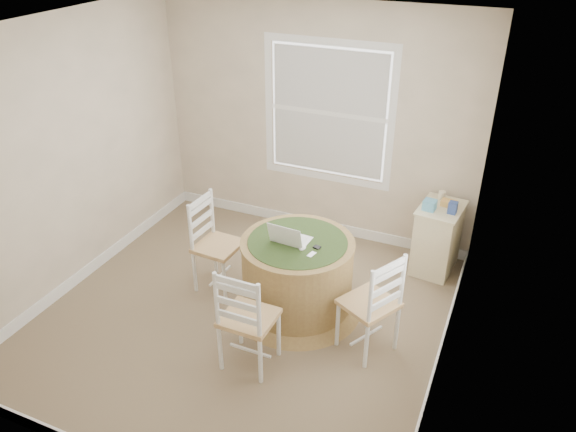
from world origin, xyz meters
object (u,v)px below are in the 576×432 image
at_px(chair_right, 369,303).
at_px(laptop, 290,239).
at_px(round_table, 297,273).
at_px(chair_left, 218,246).
at_px(corner_chest, 437,238).
at_px(chair_near, 249,317).

xyz_separation_m(chair_right, laptop, (-0.82, 0.24, 0.30)).
height_order(round_table, chair_left, chair_left).
relative_size(chair_left, laptop, 2.78).
bearing_deg(round_table, chair_left, -169.59).
distance_m(chair_left, laptop, 0.84).
bearing_deg(corner_chest, round_table, -125.65).
bearing_deg(round_table, laptop, -147.36).
xyz_separation_m(round_table, laptop, (-0.06, -0.02, 0.37)).
bearing_deg(round_table, corner_chest, 60.12).
height_order(chair_left, corner_chest, chair_left).
bearing_deg(chair_near, round_table, -95.02).
bearing_deg(chair_left, round_table, -88.25).
relative_size(round_table, chair_right, 1.28).
height_order(round_table, corner_chest, round_table).
xyz_separation_m(chair_near, laptop, (0.02, 0.80, 0.30)).
relative_size(chair_right, corner_chest, 1.29).
height_order(chair_near, corner_chest, chair_near).
relative_size(chair_near, chair_right, 1.00).
xyz_separation_m(chair_near, corner_chest, (1.14, 2.02, -0.11)).
bearing_deg(corner_chest, chair_left, -142.41).
height_order(round_table, chair_near, chair_near).
bearing_deg(chair_right, laptop, -77.75).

